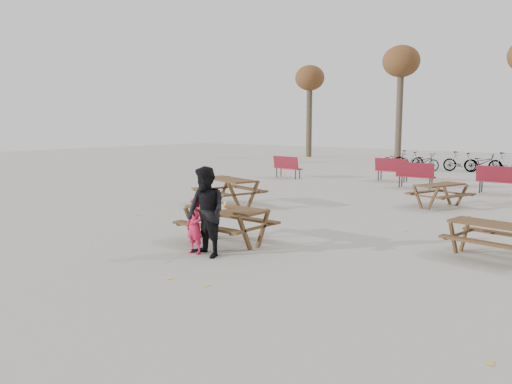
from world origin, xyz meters
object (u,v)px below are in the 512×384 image
Objects in this scene: adult at (206,212)px; picnic_table_north at (229,192)px; soda_bottle at (225,206)px; picnic_table_east at (494,241)px; picnic_table_far at (440,196)px; food_tray at (222,208)px; child at (195,226)px; main_picnic_table at (227,216)px.

adult is 0.88× the size of picnic_table_north.
soda_bottle is 5.17m from picnic_table_north.
picnic_table_far is (-2.80, 5.32, 0.02)m from picnic_table_east.
food_tray is 5.34m from picnic_table_east.
picnic_table_far is (1.55, 8.61, -0.51)m from adult.
picnic_table_north is at bearing 122.80° from child.
picnic_table_north is 1.19× the size of picnic_table_far.
adult is at bearing -5.51° from child.
child reaches higher than picnic_table_far.
picnic_table_far is (1.84, 7.74, -0.49)m from soda_bottle.
food_tray is (0.01, -0.15, 0.21)m from main_picnic_table.
picnic_table_east is 8.15m from picnic_table_north.
adult is (0.40, -0.89, 0.08)m from food_tray.
picnic_table_north is (-3.35, 4.74, -0.13)m from child.
picnic_table_far is (1.95, 7.72, -0.44)m from food_tray.
soda_bottle is at bearing -175.16° from picnic_table_far.
soda_bottle is 0.09× the size of picnic_table_north.
soda_bottle is at bearing 85.55° from child.
adult is 1.05× the size of picnic_table_far.
food_tray is 0.11× the size of picnic_table_far.
child is 0.64× the size of adult.
soda_bottle is (0.11, -0.02, 0.05)m from food_tray.
main_picnic_table is 0.91× the size of picnic_table_north.
soda_bottle is 0.10× the size of adult.
picnic_table_east is (4.64, 2.41, -0.51)m from soda_bottle.
soda_bottle is at bearing -8.53° from food_tray.
food_tray is at bearing -145.55° from picnic_table_east.
child is (-0.03, -0.86, -0.29)m from soda_bottle.
soda_bottle reaches higher than food_tray.
picnic_table_north is (-3.67, 4.76, -0.44)m from adult.
main_picnic_table is at bearing 92.59° from child.
food_tray is at bearing -33.77° from picnic_table_north.
main_picnic_table is 1.14× the size of picnic_table_east.
picnic_table_north is at bearing 130.99° from soda_bottle.
main_picnic_table is at bearing 123.15° from adult.
soda_bottle is at bearing -54.60° from main_picnic_table.
child is at bearing -137.35° from picnic_table_east.
food_tray is at bearing 171.47° from soda_bottle.
picnic_table_far is at bearing 75.48° from main_picnic_table.
picnic_table_east is at bearing 27.48° from soda_bottle.
food_tray is at bearing -175.93° from picnic_table_far.
main_picnic_table is 1.09× the size of picnic_table_far.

